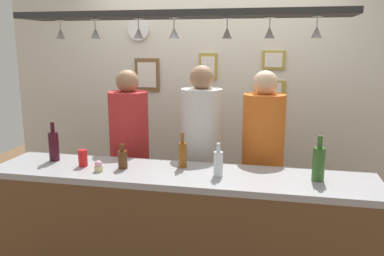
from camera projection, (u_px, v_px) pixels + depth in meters
name	position (u px, v px, depth m)	size (l,w,h in m)	color
back_wall	(212.00, 100.00, 4.11)	(4.40, 0.06, 2.60)	silver
bar_counter	(174.00, 224.00, 2.71)	(2.70, 0.55, 0.99)	#99999E
overhead_glass_rack	(179.00, 15.00, 2.62)	(2.20, 0.36, 0.04)	black
hanging_wineglass_far_left	(61.00, 33.00, 2.83)	(0.07, 0.07, 0.13)	silver
hanging_wineglass_left	(95.00, 33.00, 2.74)	(0.07, 0.07, 0.13)	silver
hanging_wineglass_center_left	(139.00, 32.00, 2.68)	(0.07, 0.07, 0.13)	silver
hanging_wineglass_center	(174.00, 32.00, 2.58)	(0.07, 0.07, 0.13)	silver
hanging_wineglass_center_right	(227.00, 32.00, 2.64)	(0.07, 0.07, 0.13)	silver
hanging_wineglass_right	(269.00, 32.00, 2.55)	(0.07, 0.07, 0.13)	silver
hanging_wineglass_far_right	(317.00, 31.00, 2.44)	(0.07, 0.07, 0.13)	silver
person_left_red_shirt	(129.00, 146.00, 3.49)	(0.34, 0.34, 1.65)	#2D334C
person_middle_white_patterned_shirt	(202.00, 146.00, 3.35)	(0.34, 0.34, 1.70)	#2D334C
person_right_orange_shirt	(263.00, 152.00, 3.26)	(0.34, 0.34, 1.66)	#2D334C
bottle_beer_brown_stubby	(123.00, 159.00, 2.86)	(0.07, 0.07, 0.18)	#512D14
bottle_champagne_green	(319.00, 163.00, 2.60)	(0.08, 0.08, 0.30)	#2D5623
bottle_beer_amber_tall	(183.00, 154.00, 2.88)	(0.06, 0.06, 0.26)	brown
bottle_wine_dark_red	(54.00, 146.00, 3.05)	(0.08, 0.08, 0.30)	#380F19
bottle_soda_clear	(218.00, 163.00, 2.69)	(0.06, 0.06, 0.23)	silver
drink_can	(83.00, 158.00, 2.92)	(0.07, 0.07, 0.12)	red
cupcake	(98.00, 166.00, 2.80)	(0.06, 0.06, 0.08)	beige
picture_frame_lower_pair	(270.00, 90.00, 3.93)	(0.30, 0.02, 0.18)	#B29338
picture_frame_upper_small	(274.00, 60.00, 3.86)	(0.22, 0.02, 0.18)	#B29338
picture_frame_crest	(208.00, 66.00, 4.01)	(0.18, 0.02, 0.26)	#B29338
picture_frame_caricature	(147.00, 75.00, 4.16)	(0.26, 0.02, 0.34)	brown
wall_clock	(138.00, 30.00, 4.07)	(0.22, 0.22, 0.03)	white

